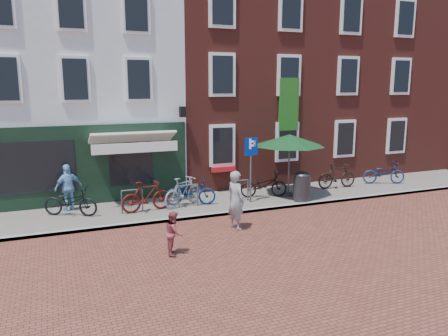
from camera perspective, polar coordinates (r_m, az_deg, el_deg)
name	(u,v)px	position (r m, az deg, el deg)	size (l,w,h in m)	color
ground	(240,214)	(15.19, 2.12, -6.04)	(80.00, 80.00, 0.00)	brown
sidewalk	(248,199)	(16.89, 3.17, -4.13)	(24.00, 3.00, 0.10)	slate
building_stucco	(70,83)	(20.30, -19.55, 10.49)	(8.00, 8.00, 9.00)	silver
building_brick_mid	(220,73)	(21.78, -0.48, 12.41)	(6.00, 8.00, 10.00)	maroon
building_brick_right	(324,74)	(24.60, 12.95, 11.96)	(6.00, 8.00, 10.00)	maroon
filler_right	(415,83)	(28.77, 23.81, 10.13)	(7.00, 8.00, 9.00)	maroon
litter_bin	(302,185)	(16.62, 10.18, -2.16)	(0.65, 0.65, 1.19)	#323234
parking_sign	(251,158)	(15.97, 3.55, 1.32)	(0.50, 0.08, 2.43)	#4C4C4F
parasol	(290,138)	(17.03, 8.60, 3.91)	(2.74, 2.74, 2.53)	#4C4C4F
woman	(236,200)	(13.42, 1.56, -4.23)	(0.67, 0.44, 1.84)	gray
boy	(174,233)	(11.63, -6.58, -8.44)	(0.57, 0.44, 1.17)	#983C44
cafe_person	(68,187)	(16.00, -19.73, -2.41)	(0.96, 0.40, 1.63)	#83BCE7
bicycle_0	(70,202)	(15.40, -19.49, -4.18)	(0.64, 1.84, 0.97)	black
bicycle_1	(147,196)	(15.24, -10.12, -3.66)	(0.50, 1.78, 1.07)	#4D100C
bicycle_2	(190,192)	(15.86, -4.44, -3.15)	(0.64, 1.84, 0.97)	navy
bicycle_3	(183,192)	(15.72, -5.35, -3.09)	(0.50, 1.78, 1.07)	gray
bicycle_4	(264,185)	(16.99, 5.23, -2.21)	(0.64, 1.84, 0.97)	black
bicycle_5	(337,176)	(18.96, 14.59, -0.99)	(0.50, 1.78, 1.07)	black
bicycle_6	(384,173)	(20.44, 20.21, -0.61)	(0.64, 1.84, 0.97)	navy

